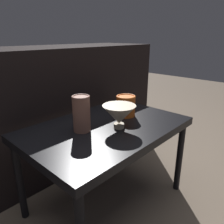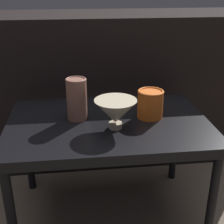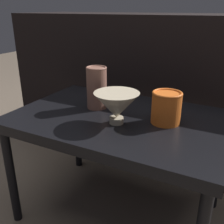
# 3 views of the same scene
# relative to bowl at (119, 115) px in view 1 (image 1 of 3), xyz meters

# --- Properties ---
(ground_plane) EXTENTS (8.00, 8.00, 0.00)m
(ground_plane) POSITION_rel_bowl_xyz_m (-0.02, 0.07, -0.55)
(ground_plane) COLOR #6B5B4C
(table) EXTENTS (0.82, 0.55, 0.48)m
(table) POSITION_rel_bowl_xyz_m (-0.02, 0.07, -0.12)
(table) COLOR black
(table) RESTS_ON ground_plane
(couch_backdrop) EXTENTS (1.80, 0.50, 0.84)m
(couch_backdrop) POSITION_rel_bowl_xyz_m (-0.02, 0.67, -0.13)
(couch_backdrop) COLOR black
(couch_backdrop) RESTS_ON ground_plane
(bowl) EXTENTS (0.16, 0.16, 0.12)m
(bowl) POSITION_rel_bowl_xyz_m (0.00, 0.00, 0.00)
(bowl) COLOR #C1B293
(bowl) RESTS_ON table
(vase_textured_left) EXTENTS (0.08, 0.08, 0.17)m
(vase_textured_left) POSITION_rel_bowl_xyz_m (-0.14, 0.11, 0.02)
(vase_textured_left) COLOR brown
(vase_textured_left) RESTS_ON table
(vase_colorful_right) EXTENTS (0.11, 0.11, 0.12)m
(vase_colorful_right) POSITION_rel_bowl_xyz_m (0.16, 0.09, -0.01)
(vase_colorful_right) COLOR orange
(vase_colorful_right) RESTS_ON table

